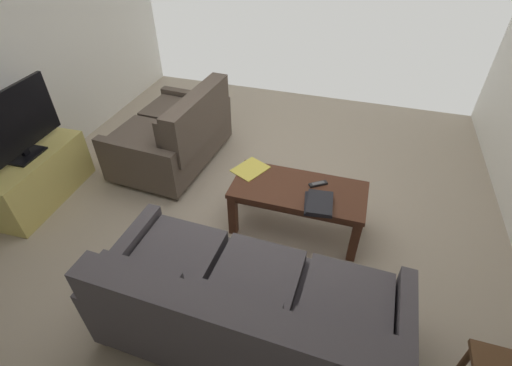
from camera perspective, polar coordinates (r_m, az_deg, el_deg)
The scene contains 9 objects.
ground_plane at distance 3.56m, azimuth -1.42°, elevation -4.44°, with size 4.82×5.41×0.01m, color tan.
sofa_main at distance 2.44m, azimuth -1.50°, elevation -19.52°, with size 1.96×0.95×0.86m.
loveseat_near at distance 4.12m, azimuth -12.36°, elevation 7.50°, with size 0.99×1.38×0.87m.
coffee_table at distance 3.15m, azimuth 6.59°, elevation -1.86°, with size 1.13×0.53×0.47m.
tv_stand at distance 4.13m, azimuth -30.86°, elevation 0.69°, with size 0.47×1.07×0.51m.
flat_tv at distance 3.85m, azimuth -33.68°, elevation 7.48°, with size 0.21×0.97×0.63m.
book_stack at distance 2.94m, azimuth 9.79°, elevation -3.18°, with size 0.26×0.31×0.05m.
tv_remote at distance 3.16m, azimuth 9.65°, elevation -0.14°, with size 0.16×0.13×0.02m.
loose_magazine at distance 3.29m, azimuth -0.88°, elevation 2.20°, with size 0.24×0.29×0.01m, color #E0CC4C.
Camera 1 is at (-0.84, 2.45, 2.44)m, focal length 25.70 mm.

